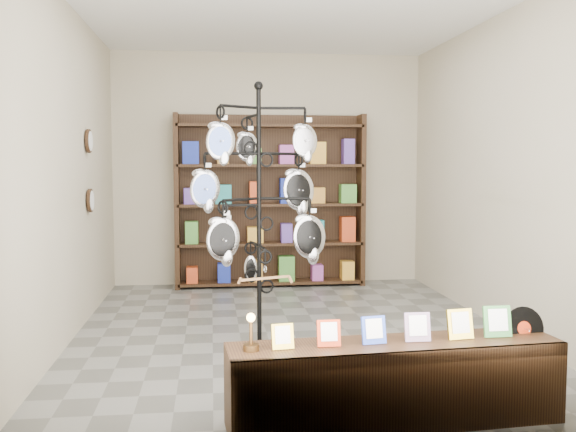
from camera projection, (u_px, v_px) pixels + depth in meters
name	position (u px, v px, depth m)	size (l,w,h in m)	color
ground	(293.00, 331.00, 6.04)	(5.00, 5.00, 0.00)	slate
room_envelope	(293.00, 133.00, 5.89)	(5.00, 5.00, 5.00)	#BCAF97
display_tree	(259.00, 199.00, 5.19)	(1.16, 1.13, 2.23)	black
front_shelf	(395.00, 382.00, 3.88)	(2.06, 0.57, 0.72)	black
back_shelving	(270.00, 206.00, 8.22)	(2.42, 0.36, 2.20)	black
wall_clocks	(90.00, 171.00, 6.47)	(0.03, 0.24, 0.84)	black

